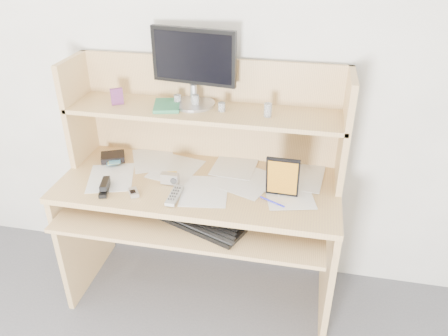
% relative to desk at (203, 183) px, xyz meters
% --- Properties ---
extents(back_wall, '(3.60, 0.04, 2.50)m').
position_rel_desk_xyz_m(back_wall, '(0.00, 0.24, 0.56)').
color(back_wall, silver).
rests_on(back_wall, floor).
extents(desk, '(1.40, 0.70, 1.30)m').
position_rel_desk_xyz_m(desk, '(0.00, 0.00, 0.00)').
color(desk, tan).
rests_on(desk, floor).
extents(paper_clutter, '(1.32, 0.54, 0.01)m').
position_rel_desk_xyz_m(paper_clutter, '(0.00, -0.08, 0.06)').
color(paper_clutter, silver).
rests_on(paper_clutter, desk).
extents(keyboard, '(0.47, 0.31, 0.03)m').
position_rel_desk_xyz_m(keyboard, '(0.05, -0.29, -0.03)').
color(keyboard, black).
rests_on(keyboard, desk).
extents(tv_remote, '(0.05, 0.16, 0.02)m').
position_rel_desk_xyz_m(tv_remote, '(-0.08, -0.24, 0.07)').
color(tv_remote, '#9C9D98').
rests_on(tv_remote, paper_clutter).
extents(flip_phone, '(0.07, 0.09, 0.02)m').
position_rel_desk_xyz_m(flip_phone, '(-0.28, -0.26, 0.07)').
color(flip_phone, '#AEADB0').
rests_on(flip_phone, paper_clutter).
extents(stapler, '(0.08, 0.15, 0.04)m').
position_rel_desk_xyz_m(stapler, '(-0.43, -0.25, 0.08)').
color(stapler, black).
rests_on(stapler, paper_clutter).
extents(wallet, '(0.15, 0.14, 0.03)m').
position_rel_desk_xyz_m(wallet, '(-0.51, 0.04, 0.08)').
color(wallet, black).
rests_on(wallet, paper_clutter).
extents(sticky_note_pad, '(0.09, 0.09, 0.01)m').
position_rel_desk_xyz_m(sticky_note_pad, '(-0.16, -0.06, 0.06)').
color(sticky_note_pad, yellow).
rests_on(sticky_note_pad, desk).
extents(digital_camera, '(0.09, 0.04, 0.05)m').
position_rel_desk_xyz_m(digital_camera, '(-0.13, -0.13, 0.09)').
color(digital_camera, '#A4A4A6').
rests_on(digital_camera, paper_clutter).
extents(game_case, '(0.15, 0.02, 0.22)m').
position_rel_desk_xyz_m(game_case, '(0.42, -0.14, 0.17)').
color(game_case, black).
rests_on(game_case, paper_clutter).
extents(blue_pen, '(0.12, 0.07, 0.01)m').
position_rel_desk_xyz_m(blue_pen, '(0.38, -0.20, 0.07)').
color(blue_pen, '#1819B5').
rests_on(blue_pen, paper_clutter).
extents(card_box, '(0.06, 0.05, 0.08)m').
position_rel_desk_xyz_m(card_box, '(-0.45, 0.04, 0.43)').
color(card_box, maroon).
rests_on(card_box, desk).
extents(shelf_book, '(0.17, 0.20, 0.02)m').
position_rel_desk_xyz_m(shelf_book, '(-0.19, 0.06, 0.40)').
color(shelf_book, '#2D7143').
rests_on(shelf_book, desk).
extents(chip_stack_a, '(0.05, 0.05, 0.05)m').
position_rel_desk_xyz_m(chip_stack_a, '(-0.15, 0.11, 0.41)').
color(chip_stack_a, black).
rests_on(chip_stack_a, desk).
extents(chip_stack_b, '(0.05, 0.05, 0.06)m').
position_rel_desk_xyz_m(chip_stack_b, '(-0.05, 0.09, 0.42)').
color(chip_stack_b, silver).
rests_on(chip_stack_b, desk).
extents(chip_stack_c, '(0.04, 0.04, 0.04)m').
position_rel_desk_xyz_m(chip_stack_c, '(0.09, 0.06, 0.41)').
color(chip_stack_c, black).
rests_on(chip_stack_c, desk).
extents(chip_stack_d, '(0.04, 0.04, 0.07)m').
position_rel_desk_xyz_m(chip_stack_d, '(0.32, 0.04, 0.42)').
color(chip_stack_d, silver).
rests_on(chip_stack_d, desk).
extents(monitor, '(0.43, 0.22, 0.37)m').
position_rel_desk_xyz_m(monitor, '(-0.07, 0.14, 0.59)').
color(monitor, '#B5B5BA').
rests_on(monitor, desk).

